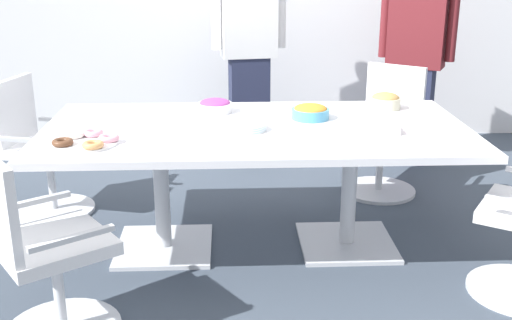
{
  "coord_description": "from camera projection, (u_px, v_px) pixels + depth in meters",
  "views": [
    {
      "loc": [
        -0.16,
        -3.45,
        1.71
      ],
      "look_at": [
        0.0,
        0.0,
        0.55
      ],
      "focal_mm": 44.37,
      "sensor_mm": 36.0,
      "label": 1
    }
  ],
  "objects": [
    {
      "name": "office_chair_1",
      "position": [
        384.0,
        137.0,
        4.59
      ],
      "size": [
        0.75,
        0.75,
        0.91
      ],
      "rotation": [
        0.0,
        0.0,
        -3.77
      ],
      "color": "silver",
      "rests_on": "ground"
    },
    {
      "name": "conference_table",
      "position": [
        256.0,
        148.0,
        3.62
      ],
      "size": [
        2.4,
        1.2,
        0.75
      ],
      "color": "silver",
      "rests_on": "ground"
    },
    {
      "name": "office_chair_3",
      "position": [
        43.0,
        258.0,
        2.8
      ],
      "size": [
        0.75,
        0.75,
        0.91
      ],
      "rotation": [
        0.0,
        0.0,
        -0.97
      ],
      "color": "silver",
      "rests_on": "ground"
    },
    {
      "name": "person_standing_1",
      "position": [
        415.0,
        58.0,
        5.09
      ],
      "size": [
        0.58,
        0.4,
        1.68
      ],
      "rotation": [
        0.0,
        0.0,
        -3.63
      ],
      "color": "#232842",
      "rests_on": "ground"
    },
    {
      "name": "snack_bowl_cookies",
      "position": [
        385.0,
        101.0,
        3.97
      ],
      "size": [
        0.19,
        0.19,
        0.1
      ],
      "color": "beige",
      "rests_on": "conference_table"
    },
    {
      "name": "snack_bowl_candy_mix",
      "position": [
        215.0,
        106.0,
        3.88
      ],
      "size": [
        0.21,
        0.21,
        0.08
      ],
      "color": "white",
      "rests_on": "conference_table"
    },
    {
      "name": "donut_platter",
      "position": [
        86.0,
        140.0,
        3.26
      ],
      "size": [
        0.34,
        0.34,
        0.04
      ],
      "color": "white",
      "rests_on": "conference_table"
    },
    {
      "name": "plate_stack",
      "position": [
        245.0,
        127.0,
        3.5
      ],
      "size": [
        0.23,
        0.23,
        0.04
      ],
      "color": "white",
      "rests_on": "conference_table"
    },
    {
      "name": "office_chair_2",
      "position": [
        41.0,
        154.0,
        4.21
      ],
      "size": [
        0.66,
        0.66,
        0.91
      ],
      "rotation": [
        0.0,
        0.0,
        -1.82
      ],
      "color": "silver",
      "rests_on": "ground"
    },
    {
      "name": "person_standing_0",
      "position": [
        249.0,
        46.0,
        5.16
      ],
      "size": [
        0.62,
        0.28,
        1.81
      ],
      "rotation": [
        0.0,
        0.0,
        -3.0
      ],
      "color": "#232842",
      "rests_on": "ground"
    },
    {
      "name": "ground_plane",
      "position": [
        256.0,
        247.0,
        3.82
      ],
      "size": [
        10.0,
        10.0,
        0.01
      ],
      "primitive_type": "cube",
      "color": "#3D4754"
    },
    {
      "name": "napkin_pile",
      "position": [
        382.0,
        128.0,
        3.46
      ],
      "size": [
        0.16,
        0.16,
        0.05
      ],
      "primitive_type": "cube",
      "color": "white",
      "rests_on": "conference_table"
    },
    {
      "name": "snack_bowl_chips_orange",
      "position": [
        310.0,
        112.0,
        3.73
      ],
      "size": [
        0.22,
        0.22,
        0.09
      ],
      "color": "#4C9EC6",
      "rests_on": "conference_table"
    }
  ]
}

